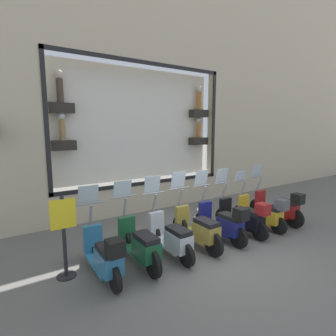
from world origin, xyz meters
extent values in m
plane|color=#66635E|center=(0.00, 0.00, 0.00)|extent=(120.00, 120.00, 0.00)
cube|color=beige|center=(3.60, -10.51, 5.35)|extent=(0.40, 14.98, 10.69)
cube|color=beige|center=(3.60, 0.00, 0.46)|extent=(0.40, 6.03, 0.92)
cube|color=black|center=(3.39, 0.00, 4.84)|extent=(0.04, 6.03, 0.12)
cube|color=black|center=(3.39, 0.00, 0.98)|extent=(0.04, 6.03, 0.12)
cube|color=black|center=(3.39, -2.96, 2.91)|extent=(0.04, 0.12, 3.98)
cube|color=black|center=(3.39, 2.96, 2.91)|extent=(0.04, 0.12, 3.98)
cube|color=white|center=(3.95, 0.00, 2.91)|extent=(0.04, 5.79, 3.74)
cube|color=#28231E|center=(3.73, -2.50, 3.36)|extent=(0.36, 0.69, 0.28)
cylinder|color=#B26B2D|center=(3.73, -2.50, 3.82)|extent=(0.18, 0.18, 0.65)
sphere|color=beige|center=(3.73, -2.50, 4.26)|extent=(0.23, 0.23, 0.23)
cube|color=#28231E|center=(3.73, 2.50, 3.36)|extent=(0.36, 0.69, 0.28)
cylinder|color=#47382D|center=(3.73, 2.50, 3.82)|extent=(0.18, 0.18, 0.66)
sphere|color=beige|center=(3.73, 2.50, 4.27)|extent=(0.24, 0.24, 0.24)
cube|color=#28231E|center=(3.73, -2.50, 2.31)|extent=(0.36, 0.69, 0.28)
cylinder|color=#B26B2D|center=(3.73, -2.50, 2.72)|extent=(0.15, 0.15, 0.56)
sphere|color=beige|center=(3.73, -2.50, 3.10)|extent=(0.20, 0.20, 0.20)
cube|color=#28231E|center=(3.73, 2.50, 2.31)|extent=(0.36, 0.69, 0.28)
cylinder|color=#9E7F4C|center=(3.73, 2.50, 2.74)|extent=(0.16, 0.16, 0.59)
sphere|color=white|center=(3.73, 2.50, 3.14)|extent=(0.21, 0.21, 0.21)
cylinder|color=black|center=(1.03, -2.77, 0.27)|extent=(0.55, 0.09, 0.55)
cylinder|color=black|center=(-0.23, -2.77, 0.27)|extent=(0.55, 0.09, 0.55)
cube|color=maroon|center=(0.40, -2.77, 0.26)|extent=(1.02, 0.38, 0.06)
cube|color=maroon|center=(0.03, -2.77, 0.47)|extent=(0.61, 0.35, 0.36)
cube|color=black|center=(0.03, -2.77, 0.70)|extent=(0.58, 0.31, 0.10)
cube|color=maroon|center=(0.95, -2.77, 0.57)|extent=(0.12, 0.37, 0.56)
cylinder|color=gray|center=(1.02, -2.77, 1.06)|extent=(0.20, 0.06, 0.45)
cylinder|color=gray|center=(1.09, -2.77, 1.28)|extent=(0.04, 0.61, 0.04)
cube|color=silver|center=(1.13, -2.77, 1.47)|extent=(0.10, 0.42, 0.38)
cube|color=black|center=(-0.28, -2.77, 0.86)|extent=(0.28, 0.28, 0.28)
cylinder|color=black|center=(1.07, -2.01, 0.23)|extent=(0.46, 0.09, 0.46)
cylinder|color=black|center=(-0.26, -2.01, 0.23)|extent=(0.46, 0.09, 0.46)
cube|color=gold|center=(0.40, -2.01, 0.22)|extent=(1.02, 0.38, 0.06)
cube|color=gold|center=(0.03, -2.01, 0.43)|extent=(0.61, 0.35, 0.36)
cube|color=black|center=(0.03, -2.01, 0.66)|extent=(0.58, 0.31, 0.10)
cube|color=gold|center=(0.95, -2.01, 0.53)|extent=(0.12, 0.37, 0.56)
cylinder|color=gray|center=(1.02, -2.01, 1.02)|extent=(0.20, 0.06, 0.45)
cylinder|color=gray|center=(1.09, -2.01, 1.24)|extent=(0.04, 0.61, 0.04)
cube|color=silver|center=(1.13, -2.01, 1.38)|extent=(0.07, 0.42, 0.28)
cube|color=#4C4C51|center=(-0.31, -2.01, 0.82)|extent=(0.28, 0.28, 0.28)
cylinder|color=black|center=(1.06, -1.24, 0.24)|extent=(0.48, 0.09, 0.48)
cylinder|color=black|center=(-0.26, -1.24, 0.24)|extent=(0.48, 0.09, 0.48)
cube|color=black|center=(0.40, -1.24, 0.23)|extent=(1.02, 0.38, 0.06)
cube|color=black|center=(0.03, -1.24, 0.44)|extent=(0.61, 0.35, 0.36)
cube|color=black|center=(0.03, -1.24, 0.67)|extent=(0.58, 0.31, 0.10)
cube|color=black|center=(0.95, -1.24, 0.54)|extent=(0.12, 0.37, 0.56)
cylinder|color=gray|center=(1.02, -1.24, 1.03)|extent=(0.20, 0.06, 0.45)
cylinder|color=gray|center=(1.09, -1.24, 1.25)|extent=(0.04, 0.60, 0.04)
cube|color=silver|center=(1.13, -1.24, 1.45)|extent=(0.10, 0.42, 0.41)
cube|color=maroon|center=(-0.30, -1.24, 0.83)|extent=(0.28, 0.28, 0.28)
cylinder|color=black|center=(1.05, -0.48, 0.25)|extent=(0.51, 0.09, 0.51)
cylinder|color=black|center=(-0.24, -0.48, 0.25)|extent=(0.51, 0.09, 0.51)
cube|color=navy|center=(0.40, -0.48, 0.24)|extent=(1.02, 0.39, 0.06)
cube|color=navy|center=(0.03, -0.48, 0.45)|extent=(0.61, 0.35, 0.36)
cube|color=black|center=(0.03, -0.48, 0.68)|extent=(0.58, 0.31, 0.10)
cube|color=navy|center=(0.95, -0.48, 0.55)|extent=(0.12, 0.37, 0.56)
cylinder|color=gray|center=(1.02, -0.48, 1.05)|extent=(0.20, 0.06, 0.45)
cylinder|color=gray|center=(1.09, -0.48, 1.26)|extent=(0.04, 0.60, 0.04)
cube|color=silver|center=(1.13, -0.48, 1.47)|extent=(0.10, 0.42, 0.41)
cube|color=black|center=(-0.30, -0.48, 0.84)|extent=(0.28, 0.28, 0.28)
cylinder|color=black|center=(1.03, 0.28, 0.27)|extent=(0.54, 0.09, 0.54)
cylinder|color=black|center=(-0.23, 0.28, 0.27)|extent=(0.54, 0.09, 0.54)
cube|color=olive|center=(0.40, 0.28, 0.26)|extent=(1.02, 0.39, 0.06)
cube|color=olive|center=(0.03, 0.28, 0.47)|extent=(0.61, 0.35, 0.36)
cube|color=black|center=(0.03, 0.28, 0.70)|extent=(0.58, 0.31, 0.10)
cube|color=olive|center=(0.95, 0.28, 0.57)|extent=(0.12, 0.37, 0.56)
cylinder|color=gray|center=(1.02, 0.28, 1.06)|extent=(0.20, 0.06, 0.45)
cylinder|color=gray|center=(1.09, 0.28, 1.28)|extent=(0.04, 0.60, 0.04)
cube|color=silver|center=(1.13, 0.28, 1.49)|extent=(0.11, 0.42, 0.43)
cylinder|color=black|center=(1.06, 1.05, 0.24)|extent=(0.49, 0.09, 0.49)
cylinder|color=black|center=(-0.25, 1.05, 0.24)|extent=(0.49, 0.09, 0.49)
cube|color=#B7BCC6|center=(0.40, 1.05, 0.23)|extent=(1.02, 0.38, 0.06)
cube|color=#B7BCC6|center=(0.03, 1.05, 0.44)|extent=(0.61, 0.35, 0.36)
cube|color=black|center=(0.03, 1.05, 0.67)|extent=(0.58, 0.31, 0.10)
cube|color=#B7BCC6|center=(0.95, 1.05, 0.54)|extent=(0.12, 0.37, 0.56)
cylinder|color=gray|center=(1.02, 1.05, 1.04)|extent=(0.20, 0.06, 0.45)
cylinder|color=gray|center=(1.09, 1.05, 1.25)|extent=(0.04, 0.60, 0.04)
cube|color=silver|center=(1.13, 1.05, 1.46)|extent=(0.10, 0.42, 0.42)
cylinder|color=black|center=(1.04, 1.81, 0.27)|extent=(0.54, 0.09, 0.54)
cylinder|color=black|center=(-0.23, 1.81, 0.27)|extent=(0.54, 0.09, 0.54)
cube|color=#19512D|center=(0.40, 1.81, 0.26)|extent=(1.02, 0.38, 0.06)
cube|color=#19512D|center=(0.03, 1.81, 0.47)|extent=(0.61, 0.35, 0.36)
cube|color=black|center=(0.03, 1.81, 0.70)|extent=(0.58, 0.31, 0.10)
cube|color=#19512D|center=(0.95, 1.81, 0.57)|extent=(0.12, 0.37, 0.56)
cylinder|color=gray|center=(1.02, 1.81, 1.06)|extent=(0.20, 0.06, 0.45)
cylinder|color=gray|center=(1.09, 1.81, 1.28)|extent=(0.04, 0.61, 0.04)
cube|color=silver|center=(1.13, 1.81, 1.46)|extent=(0.09, 0.42, 0.36)
cylinder|color=black|center=(1.07, 2.57, 0.23)|extent=(0.46, 0.09, 0.46)
cylinder|color=black|center=(-0.26, 2.57, 0.23)|extent=(0.46, 0.09, 0.46)
cube|color=teal|center=(0.40, 2.57, 0.22)|extent=(1.02, 0.38, 0.06)
cube|color=teal|center=(0.03, 2.57, 0.43)|extent=(0.61, 0.35, 0.36)
cube|color=black|center=(0.03, 2.57, 0.66)|extent=(0.58, 0.31, 0.10)
cube|color=teal|center=(0.95, 2.57, 0.53)|extent=(0.12, 0.37, 0.56)
cylinder|color=gray|center=(1.02, 2.57, 1.02)|extent=(0.20, 0.06, 0.45)
cylinder|color=gray|center=(1.09, 2.57, 1.24)|extent=(0.04, 0.61, 0.04)
cube|color=silver|center=(1.13, 2.57, 1.43)|extent=(0.10, 0.42, 0.38)
cube|color=black|center=(-0.31, 2.57, 0.82)|extent=(0.28, 0.28, 0.28)
cylinder|color=#232326|center=(0.69, 3.18, 0.01)|extent=(0.36, 0.36, 0.02)
cylinder|color=#232326|center=(0.69, 3.18, 0.78)|extent=(0.07, 0.07, 1.56)
cube|color=yellow|center=(0.67, 3.18, 1.24)|extent=(0.03, 0.45, 0.55)
camera|label=1|loc=(-4.23, 4.06, 2.77)|focal=28.00mm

